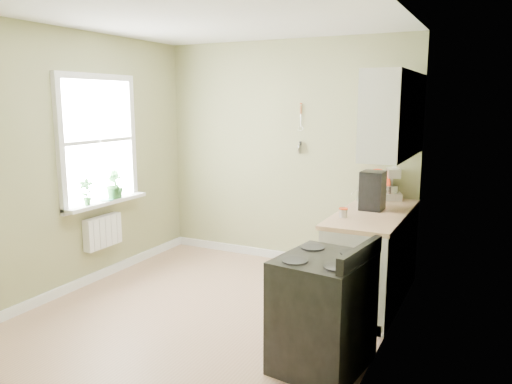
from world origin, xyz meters
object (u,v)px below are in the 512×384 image
at_px(stove, 323,312).
at_px(stand_mixer, 393,184).
at_px(kettle, 362,193).
at_px(coffee_maker, 372,191).

xyz_separation_m(stove, stand_mixer, (0.04, 2.20, 0.63)).
height_order(stand_mixer, kettle, stand_mixer).
height_order(stove, stand_mixer, stand_mixer).
bearing_deg(stove, kettle, 96.78).
xyz_separation_m(kettle, coffee_maker, (0.20, -0.37, 0.09)).
xyz_separation_m(stand_mixer, coffee_maker, (-0.07, -0.66, 0.02)).
height_order(stove, kettle, kettle).
bearing_deg(stove, coffee_maker, 91.08).
distance_m(stove, stand_mixer, 2.29).
bearing_deg(kettle, stand_mixer, 47.21).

